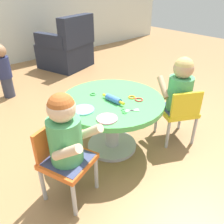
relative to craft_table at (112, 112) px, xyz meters
The scene contains 15 objects.
ground_plane 0.36m from the craft_table, ahead, with size 10.00×10.00×0.00m, color #9E7247.
craft_table is the anchor object (origin of this frame).
child_chair_left 0.61m from the craft_table, 163.28° to the right, with size 0.38×0.38×0.54m.
seated_child_left 0.63m from the craft_table, 159.51° to the right, with size 0.37×0.42×0.51m.
child_chair_right 0.61m from the craft_table, 31.25° to the right, with size 0.41×0.41×0.54m.
seated_child_right 0.63m from the craft_table, 27.49° to the right, with size 0.40×0.43×0.51m.
armchair_dark 2.33m from the craft_table, 67.35° to the left, with size 0.88×0.89×0.85m.
toddler_standing 1.69m from the craft_table, 100.49° to the left, with size 0.17×0.17×0.67m.
rolling_pin 0.15m from the craft_table, 119.17° to the right, with size 0.06×0.23×0.05m.
craft_scissors 0.26m from the craft_table, 101.50° to the right, with size 0.14×0.12×0.01m.
playdough_blob_0 0.34m from the craft_table, 137.88° to the right, with size 0.15×0.15×0.01m, color pink.
playdough_blob_1 0.31m from the craft_table, behind, with size 0.16×0.16×0.01m, color #8CCCF2.
cookie_cutter_0 0.25m from the craft_table, 46.21° to the right, with size 0.07×0.07×0.01m, color red.
cookie_cutter_1 0.21m from the craft_table, 32.77° to the right, with size 0.06×0.06×0.01m, color orange.
cookie_cutter_2 0.22m from the craft_table, 110.54° to the left, with size 0.05×0.05×0.01m, color #4CB259.
Camera 1 is at (-1.12, -1.26, 1.34)m, focal length 37.14 mm.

